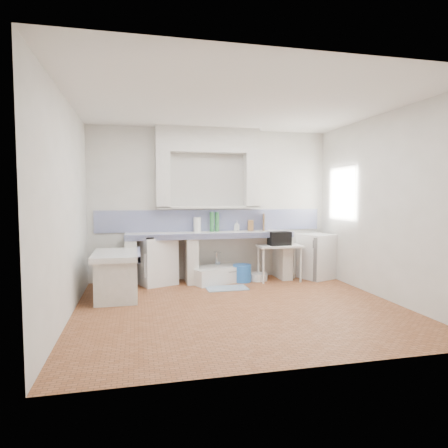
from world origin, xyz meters
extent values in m
plane|color=#975936|center=(0.00, 0.00, 0.00)|extent=(4.50, 4.50, 0.00)
plane|color=white|center=(0.00, 0.00, 2.80)|extent=(4.50, 4.50, 0.00)
plane|color=white|center=(0.00, 2.00, 1.40)|extent=(4.50, 0.00, 4.50)
plane|color=white|center=(0.00, -2.00, 1.40)|extent=(4.50, 0.00, 4.50)
plane|color=white|center=(-2.25, 0.00, 1.40)|extent=(0.00, 4.50, 4.50)
plane|color=white|center=(2.25, 0.00, 1.40)|extent=(0.00, 4.50, 4.50)
cube|color=white|center=(-0.10, 1.88, 2.58)|extent=(1.90, 0.25, 0.45)
cube|color=#321D10|center=(2.42, 1.20, 1.60)|extent=(0.35, 0.86, 1.06)
cube|color=white|center=(2.28, 1.20, 1.98)|extent=(0.01, 0.84, 0.24)
cube|color=white|center=(-0.10, 1.70, 0.86)|extent=(3.00, 0.60, 0.08)
cube|color=navy|center=(-0.10, 1.42, 0.86)|extent=(3.00, 0.04, 0.10)
cube|color=white|center=(-1.50, 1.70, 0.41)|extent=(0.20, 0.55, 0.82)
cube|color=white|center=(-0.45, 1.70, 0.41)|extent=(0.20, 0.55, 0.82)
cube|color=white|center=(1.30, 1.70, 0.41)|extent=(0.20, 0.55, 0.82)
cube|color=white|center=(-1.70, 0.90, 0.66)|extent=(0.70, 1.10, 0.08)
cube|color=white|center=(-1.70, 0.90, 0.31)|extent=(0.60, 1.00, 0.62)
cube|color=navy|center=(-1.37, 0.90, 0.66)|extent=(0.04, 1.10, 0.10)
cube|color=navy|center=(0.00, 1.99, 1.10)|extent=(4.27, 0.03, 0.40)
cube|color=white|center=(-1.07, 1.72, 0.42)|extent=(0.76, 0.75, 0.84)
cube|color=white|center=(0.05, 1.65, 0.13)|extent=(1.19, 0.91, 0.25)
cube|color=white|center=(1.15, 1.46, 0.33)|extent=(0.82, 0.48, 0.04)
cube|color=white|center=(1.92, 1.54, 0.42)|extent=(0.70, 0.70, 0.84)
cylinder|color=#AC382D|center=(-0.09, 1.72, 0.13)|extent=(0.36, 0.36, 0.26)
cylinder|color=red|center=(0.16, 1.67, 0.12)|extent=(0.31, 0.31, 0.25)
cylinder|color=blue|center=(0.46, 1.56, 0.16)|extent=(0.35, 0.35, 0.31)
cylinder|color=white|center=(0.79, 1.59, 0.07)|extent=(0.43, 0.43, 0.13)
cylinder|color=silver|center=(0.07, 1.85, 0.16)|extent=(0.11, 0.11, 0.33)
cylinder|color=silver|center=(0.19, 1.85, 0.14)|extent=(0.08, 0.08, 0.28)
cube|color=black|center=(1.13, 1.44, 0.79)|extent=(0.41, 0.25, 0.25)
cylinder|color=#2D713B|center=(-0.04, 1.85, 1.08)|extent=(0.10, 0.10, 0.36)
cylinder|color=#2D713B|center=(0.06, 1.85, 1.08)|extent=(0.10, 0.10, 0.36)
cube|color=#996B3D|center=(0.71, 1.85, 1.00)|extent=(0.11, 0.10, 0.20)
cube|color=#996B3D|center=(0.97, 1.85, 1.06)|extent=(0.08, 0.23, 0.32)
cylinder|color=white|center=(-0.31, 1.85, 1.03)|extent=(0.14, 0.14, 0.27)
imported|color=white|center=(0.44, 1.85, 1.00)|extent=(0.12, 0.12, 0.20)
cube|color=#37557C|center=(0.07, 1.10, 0.01)|extent=(0.70, 0.41, 0.01)
camera|label=1|loc=(-1.39, -5.13, 1.55)|focal=30.91mm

